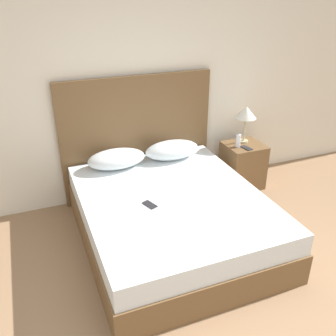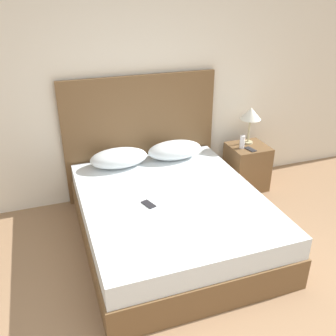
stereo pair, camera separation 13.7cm
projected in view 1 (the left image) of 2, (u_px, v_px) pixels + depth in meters
wall_back at (124, 84)px, 4.12m from camera, size 10.00×0.06×2.70m
bed at (172, 218)px, 3.71m from camera, size 1.71×2.06×0.52m
headboard at (138, 138)px, 4.38m from camera, size 1.80×0.05×1.45m
pillow_left at (117, 159)px, 4.10m from camera, size 0.64×0.35×0.20m
pillow_right at (172, 150)px, 4.32m from camera, size 0.64×0.35×0.20m
phone_on_bed at (150, 205)px, 3.44m from camera, size 0.12×0.16×0.01m
nightstand at (242, 165)px, 4.72m from camera, size 0.46×0.43×0.57m
table_lamp at (246, 113)px, 4.52m from camera, size 0.25×0.25×0.46m
phone_on_nightstand at (247, 148)px, 4.49m from camera, size 0.10×0.16×0.01m
toiletry_bottle at (238, 141)px, 4.50m from camera, size 0.06×0.06×0.16m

